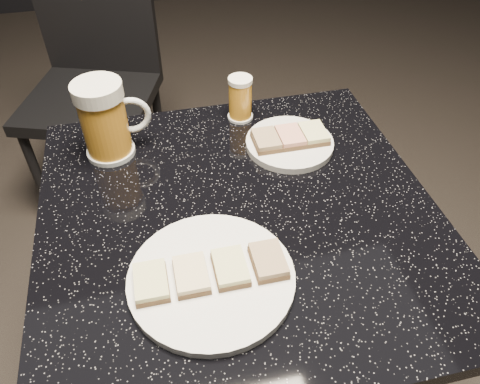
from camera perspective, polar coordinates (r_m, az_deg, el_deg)
name	(u,v)px	position (r m, az deg, el deg)	size (l,w,h in m)	color
plate_large	(211,278)	(0.73, -3.51, -10.41)	(0.26, 0.26, 0.01)	white
plate_small	(289,143)	(0.97, 6.05, 5.91)	(0.18, 0.18, 0.01)	silver
table	(240,292)	(1.01, 0.00, -12.10)	(0.70, 0.70, 0.75)	black
beer_mug	(106,120)	(0.94, -16.08, 8.46)	(0.14, 0.10, 0.16)	silver
beer_tumbler	(240,99)	(1.03, 0.03, 11.32)	(0.06, 0.06, 0.10)	white
chair	(94,77)	(1.79, -17.36, 13.21)	(0.54, 0.54, 0.88)	black
canapes_on_plate_large	(211,271)	(0.72, -3.56, -9.63)	(0.23, 0.07, 0.02)	#4C3521
canapes_on_plate_small	(290,137)	(0.96, 6.12, 6.69)	(0.15, 0.07, 0.02)	#4C3521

